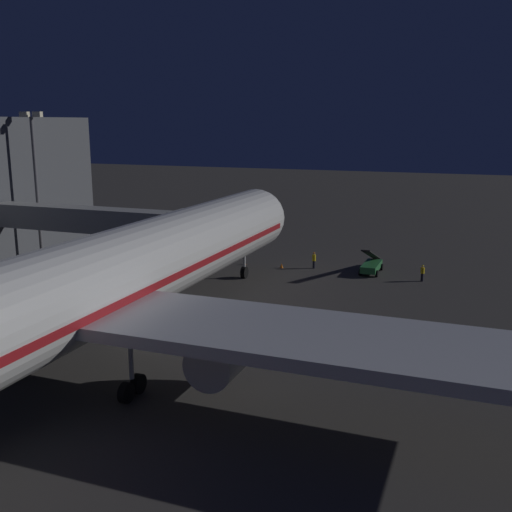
{
  "coord_description": "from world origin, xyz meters",
  "views": [
    {
      "loc": [
        -22.44,
        36.55,
        15.7
      ],
      "look_at": [
        -3.0,
        -14.51,
        3.5
      ],
      "focal_mm": 42.23,
      "sensor_mm": 36.0,
      "label": 1
    }
  ],
  "objects_px": {
    "apron_floodlight_mast": "(36,175)",
    "ground_crew_under_port_wing": "(314,259)",
    "belt_loader": "(371,265)",
    "traffic_cone_nose_starboard": "(244,262)",
    "jet_bridge": "(110,221)",
    "traffic_cone_nose_port": "(282,266)",
    "airliner_at_gate": "(68,297)",
    "ground_crew_marshaller_fwd": "(422,272)"
  },
  "relations": [
    {
      "from": "belt_loader",
      "to": "traffic_cone_nose_starboard",
      "type": "bearing_deg",
      "value": 5.6
    },
    {
      "from": "airliner_at_gate",
      "to": "traffic_cone_nose_starboard",
      "type": "height_order",
      "value": "airliner_at_gate"
    },
    {
      "from": "apron_floodlight_mast",
      "to": "belt_loader",
      "type": "distance_m",
      "value": 39.02
    },
    {
      "from": "jet_bridge",
      "to": "belt_loader",
      "type": "relative_size",
      "value": 3.26
    },
    {
      "from": "ground_crew_marshaller_fwd",
      "to": "ground_crew_under_port_wing",
      "type": "xyz_separation_m",
      "value": [
        11.66,
        -1.42,
        0.07
      ]
    },
    {
      "from": "apron_floodlight_mast",
      "to": "traffic_cone_nose_starboard",
      "type": "xyz_separation_m",
      "value": [
        -23.3,
        -5.71,
        -9.56
      ]
    },
    {
      "from": "jet_bridge",
      "to": "traffic_cone_nose_port",
      "type": "xyz_separation_m",
      "value": [
        -15.5,
        -9.43,
        -5.46
      ]
    },
    {
      "from": "traffic_cone_nose_port",
      "to": "jet_bridge",
      "type": "bearing_deg",
      "value": 31.32
    },
    {
      "from": "apron_floodlight_mast",
      "to": "traffic_cone_nose_starboard",
      "type": "distance_m",
      "value": 25.82
    },
    {
      "from": "belt_loader",
      "to": "ground_crew_marshaller_fwd",
      "type": "height_order",
      "value": "belt_loader"
    },
    {
      "from": "belt_loader",
      "to": "traffic_cone_nose_port",
      "type": "bearing_deg",
      "value": 8.13
    },
    {
      "from": "ground_crew_under_port_wing",
      "to": "airliner_at_gate",
      "type": "bearing_deg",
      "value": 80.8
    },
    {
      "from": "ground_crew_marshaller_fwd",
      "to": "ground_crew_under_port_wing",
      "type": "relative_size",
      "value": 0.93
    },
    {
      "from": "apron_floodlight_mast",
      "to": "ground_crew_marshaller_fwd",
      "type": "height_order",
      "value": "apron_floodlight_mast"
    },
    {
      "from": "apron_floodlight_mast",
      "to": "ground_crew_under_port_wing",
      "type": "bearing_deg",
      "value": -167.66
    },
    {
      "from": "ground_crew_marshaller_fwd",
      "to": "traffic_cone_nose_port",
      "type": "xyz_separation_m",
      "value": [
        15.03,
        -0.33,
        -0.66
      ]
    },
    {
      "from": "ground_crew_marshaller_fwd",
      "to": "traffic_cone_nose_starboard",
      "type": "xyz_separation_m",
      "value": [
        19.43,
        -0.33,
        -0.66
      ]
    },
    {
      "from": "ground_crew_marshaller_fwd",
      "to": "traffic_cone_nose_port",
      "type": "height_order",
      "value": "ground_crew_marshaller_fwd"
    },
    {
      "from": "airliner_at_gate",
      "to": "traffic_cone_nose_port",
      "type": "bearing_deg",
      "value": -93.78
    },
    {
      "from": "traffic_cone_nose_port",
      "to": "traffic_cone_nose_starboard",
      "type": "distance_m",
      "value": 4.4
    },
    {
      "from": "airliner_at_gate",
      "to": "jet_bridge",
      "type": "bearing_deg",
      "value": -60.86
    },
    {
      "from": "ground_crew_under_port_wing",
      "to": "traffic_cone_nose_port",
      "type": "distance_m",
      "value": 3.61
    },
    {
      "from": "ground_crew_marshaller_fwd",
      "to": "traffic_cone_nose_port",
      "type": "relative_size",
      "value": 3.09
    },
    {
      "from": "ground_crew_marshaller_fwd",
      "to": "traffic_cone_nose_starboard",
      "type": "relative_size",
      "value": 3.09
    },
    {
      "from": "jet_bridge",
      "to": "ground_crew_under_port_wing",
      "type": "relative_size",
      "value": 13.77
    },
    {
      "from": "airliner_at_gate",
      "to": "ground_crew_under_port_wing",
      "type": "bearing_deg",
      "value": -99.2
    },
    {
      "from": "jet_bridge",
      "to": "belt_loader",
      "type": "xyz_separation_m",
      "value": [
        -25.1,
        -10.8,
        -4.89
      ]
    },
    {
      "from": "jet_bridge",
      "to": "traffic_cone_nose_starboard",
      "type": "xyz_separation_m",
      "value": [
        -11.1,
        -9.43,
        -5.46
      ]
    },
    {
      "from": "ground_crew_under_port_wing",
      "to": "traffic_cone_nose_starboard",
      "type": "xyz_separation_m",
      "value": [
        7.77,
        1.09,
        -0.73
      ]
    },
    {
      "from": "airliner_at_gate",
      "to": "apron_floodlight_mast",
      "type": "height_order",
      "value": "airliner_at_gate"
    },
    {
      "from": "airliner_at_gate",
      "to": "apron_floodlight_mast",
      "type": "bearing_deg",
      "value": -47.24
    },
    {
      "from": "traffic_cone_nose_port",
      "to": "traffic_cone_nose_starboard",
      "type": "bearing_deg",
      "value": 0.0
    },
    {
      "from": "jet_bridge",
      "to": "traffic_cone_nose_port",
      "type": "distance_m",
      "value": 18.94
    },
    {
      "from": "jet_bridge",
      "to": "ground_crew_marshaller_fwd",
      "type": "distance_m",
      "value": 32.22
    },
    {
      "from": "jet_bridge",
      "to": "airliner_at_gate",
      "type": "bearing_deg",
      "value": 119.14
    },
    {
      "from": "belt_loader",
      "to": "ground_crew_marshaller_fwd",
      "type": "xyz_separation_m",
      "value": [
        -5.43,
        1.7,
        0.09
      ]
    },
    {
      "from": "belt_loader",
      "to": "traffic_cone_nose_starboard",
      "type": "height_order",
      "value": "belt_loader"
    },
    {
      "from": "ground_crew_under_port_wing",
      "to": "ground_crew_marshaller_fwd",
      "type": "bearing_deg",
      "value": 173.06
    },
    {
      "from": "airliner_at_gate",
      "to": "belt_loader",
      "type": "height_order",
      "value": "airliner_at_gate"
    },
    {
      "from": "airliner_at_gate",
      "to": "belt_loader",
      "type": "relative_size",
      "value": 9.04
    },
    {
      "from": "airliner_at_gate",
      "to": "traffic_cone_nose_port",
      "type": "relative_size",
      "value": 126.69
    },
    {
      "from": "airliner_at_gate",
      "to": "belt_loader",
      "type": "xyz_separation_m",
      "value": [
        -11.8,
        -34.65,
        -4.79
      ]
    }
  ]
}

